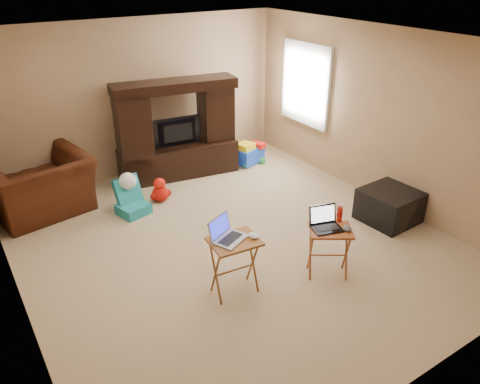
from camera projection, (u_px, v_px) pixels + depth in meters
floor at (232, 241)px, 6.05m from camera, size 5.50×5.50×0.00m
ceiling at (230, 41)px, 4.93m from camera, size 5.50×5.50×0.00m
wall_back at (140, 99)px, 7.54m from camera, size 5.00×0.00×5.00m
wall_front at (430, 267)px, 3.44m from camera, size 5.00×0.00×5.00m
wall_right at (378, 116)px, 6.72m from camera, size 0.00×5.50×5.50m
window_pane at (307, 84)px, 7.80m from camera, size 0.00×1.20×1.20m
window_frame at (306, 84)px, 7.79m from camera, size 0.06×1.14×1.34m
entertainment_center at (177, 130)px, 7.54m from camera, size 2.01×0.79×1.60m
television at (178, 133)px, 7.52m from camera, size 0.82×0.18×0.47m
recliner at (41, 186)px, 6.55m from camera, size 1.46×1.33×0.84m
child_rocker at (132, 197)px, 6.59m from camera, size 0.50×0.54×0.53m
plush_toy at (160, 190)px, 6.97m from camera, size 0.34×0.29×0.38m
push_toy at (250, 153)px, 8.27m from camera, size 0.63×0.53×0.40m
ottoman at (389, 206)px, 6.45m from camera, size 0.73×0.73×0.45m
tray_table_left at (235, 267)px, 5.00m from camera, size 0.55×0.45×0.66m
tray_table_right at (328, 252)px, 5.29m from camera, size 0.60×0.57×0.61m
laptop_left at (230, 230)px, 4.81m from camera, size 0.43×0.40×0.24m
laptop_right at (328, 220)px, 5.10m from camera, size 0.38×0.34×0.24m
mouse_left at (253, 236)px, 4.88m from camera, size 0.12×0.15×0.05m
mouse_right at (347, 228)px, 5.12m from camera, size 0.12×0.14×0.05m
water_bottle at (340, 214)px, 5.27m from camera, size 0.06×0.06×0.19m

